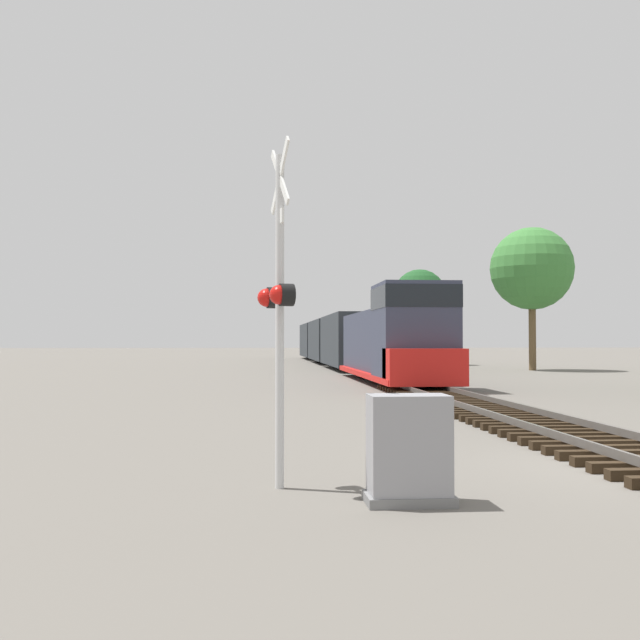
{
  "coord_description": "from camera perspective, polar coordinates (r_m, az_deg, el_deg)",
  "views": [
    {
      "loc": [
        -6.28,
        -11.24,
        2.0
      ],
      "look_at": [
        -4.5,
        9.99,
        2.59
      ],
      "focal_mm": 42.0,
      "sensor_mm": 36.0,
      "label": 1
    }
  ],
  "objects": [
    {
      "name": "freight_train",
      "position": [
        56.95,
        1.56,
        -1.64
      ],
      "size": [
        3.01,
        59.94,
        4.3
      ],
      "color": "#33384C",
      "rests_on": "ground"
    },
    {
      "name": "crossing_signal_near",
      "position": [
        10.19,
        -3.22,
        1.56
      ],
      "size": [
        0.5,
        1.01,
        4.7
      ],
      "rotation": [
        0.0,
        0.0,
        -1.35
      ],
      "color": "silver",
      "rests_on": "ground"
    },
    {
      "name": "relay_cabinet",
      "position": [
        9.38,
        6.78,
        -9.8
      ],
      "size": [
        1.07,
        0.68,
        1.33
      ],
      "color": "slate",
      "rests_on": "ground"
    },
    {
      "name": "tree_mid_background",
      "position": [
        52.72,
        15.84,
        3.76
      ],
      "size": [
        5.59,
        5.59,
        9.68
      ],
      "color": "brown",
      "rests_on": "ground"
    },
    {
      "name": "tree_deep_background",
      "position": [
        62.51,
        7.6,
        1.79
      ],
      "size": [
        4.39,
        4.39,
        7.92
      ],
      "color": "brown",
      "rests_on": "ground"
    }
  ]
}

